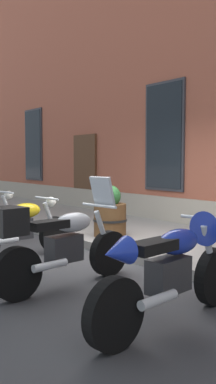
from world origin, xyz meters
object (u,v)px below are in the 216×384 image
(motorcycle_blue_sport, at_px, (178,264))
(barrel_planter, at_px, (110,215))
(motorcycle_silver_touring, at_px, (60,243))
(motorcycle_yellow_naked, at_px, (21,229))

(motorcycle_blue_sport, distance_m, barrel_planter, 3.72)
(motorcycle_silver_touring, height_order, motorcycle_blue_sport, motorcycle_silver_touring)
(motorcycle_silver_touring, distance_m, barrel_planter, 2.73)
(barrel_planter, bearing_deg, motorcycle_yellow_naked, -88.08)
(motorcycle_silver_touring, xyz_separation_m, motorcycle_blue_sport, (1.55, 0.36, 0.00))
(motorcycle_yellow_naked, height_order, motorcycle_blue_sport, motorcycle_blue_sport)
(motorcycle_yellow_naked, relative_size, barrel_planter, 2.08)
(motorcycle_silver_touring, bearing_deg, motorcycle_blue_sport, 13.07)
(motorcycle_yellow_naked, height_order, motorcycle_silver_touring, motorcycle_silver_touring)
(motorcycle_yellow_naked, xyz_separation_m, motorcycle_blue_sport, (3.21, 0.05, 0.09))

